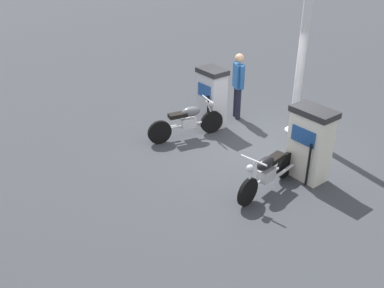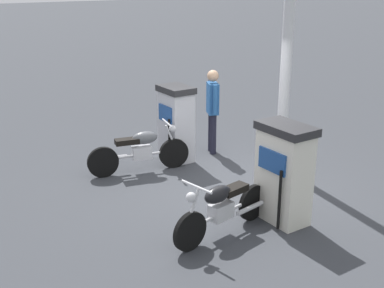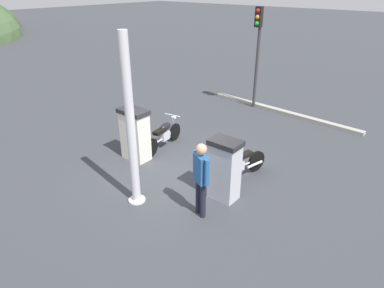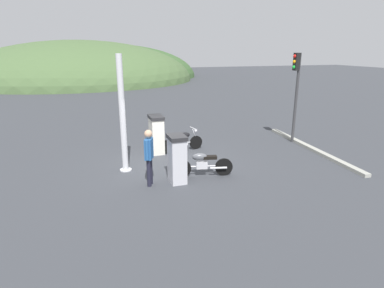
% 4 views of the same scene
% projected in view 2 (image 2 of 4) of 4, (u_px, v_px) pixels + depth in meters
% --- Properties ---
extents(ground_plane, '(120.00, 120.00, 0.00)m').
position_uv_depth(ground_plane, '(219.00, 186.00, 8.88)').
color(ground_plane, '#383A3F').
extents(fuel_pump_near, '(0.56, 0.72, 1.51)m').
position_uv_depth(fuel_pump_near, '(176.00, 123.00, 9.88)').
color(fuel_pump_near, silver).
rests_on(fuel_pump_near, ground).
extents(fuel_pump_far, '(0.57, 0.87, 1.52)m').
position_uv_depth(fuel_pump_far, '(284.00, 173.00, 7.42)').
color(fuel_pump_far, silver).
rests_on(fuel_pump_far, ground).
extents(motorcycle_near_pump, '(1.92, 0.71, 0.93)m').
position_uv_depth(motorcycle_near_pump, '(141.00, 150.00, 9.37)').
color(motorcycle_near_pump, black).
rests_on(motorcycle_near_pump, ground).
extents(motorcycle_far_pump, '(1.85, 0.58, 0.92)m').
position_uv_depth(motorcycle_far_pump, '(222.00, 207.00, 7.09)').
color(motorcycle_far_pump, black).
rests_on(motorcycle_far_pump, ground).
extents(attendant_person, '(0.33, 0.56, 1.74)m').
position_uv_depth(attendant_person, '(213.00, 106.00, 10.23)').
color(attendant_person, '#1E1E2D').
rests_on(attendant_person, ground).
extents(canopy_support_pole, '(0.40, 0.40, 3.89)m').
position_uv_depth(canopy_support_pole, '(286.00, 73.00, 9.08)').
color(canopy_support_pole, silver).
rests_on(canopy_support_pole, ground).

